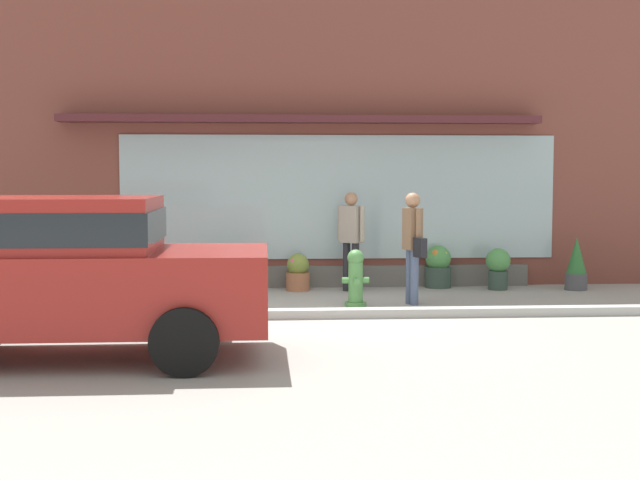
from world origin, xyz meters
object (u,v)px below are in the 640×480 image
object	(u,v)px
parked_car_red	(57,268)
potted_plant_by_entrance	(101,267)
pedestrian_with_handbag	(413,241)
pedestrian_passerby	(351,233)
potted_plant_doorstep	(576,265)
potted_plant_corner_tall	(234,274)
potted_plant_low_front	(438,267)
potted_plant_window_left	(298,273)
potted_plant_window_right	(498,267)
fire_hydrant	(356,278)

from	to	relation	value
parked_car_red	potted_plant_by_entrance	bearing A→B (deg)	95.09
pedestrian_with_handbag	pedestrian_passerby	size ratio (longest dim) A/B	1.02
potted_plant_doorstep	potted_plant_corner_tall	bearing A→B (deg)	178.85
pedestrian_passerby	potted_plant_low_front	xyz separation A→B (m)	(1.51, 0.37, -0.60)
potted_plant_window_left	potted_plant_doorstep	size ratio (longest dim) A/B	0.70
parked_car_red	potted_plant_window_left	bearing A→B (deg)	61.90
pedestrian_with_handbag	potted_plant_corner_tall	distance (m)	3.13
potted_plant_window_right	potted_plant_low_front	bearing A→B (deg)	160.99
fire_hydrant	potted_plant_by_entrance	size ratio (longest dim) A/B	1.03
fire_hydrant	potted_plant_low_front	bearing A→B (deg)	50.73
pedestrian_passerby	potted_plant_low_front	bearing A→B (deg)	53.07
fire_hydrant	potted_plant_corner_tall	world-z (taller)	fire_hydrant
fire_hydrant	potted_plant_window_left	xyz separation A→B (m)	(-0.76, 1.73, -0.12)
potted_plant_low_front	potted_plant_by_entrance	bearing A→B (deg)	-177.23
pedestrian_passerby	potted_plant_window_right	xyz separation A→B (m)	(2.44, 0.04, -0.57)
pedestrian_passerby	potted_plant_low_front	distance (m)	1.66
fire_hydrant	potted_plant_by_entrance	xyz separation A→B (m)	(-3.92, 1.70, -0.00)
potted_plant_window_right	pedestrian_with_handbag	bearing A→B (deg)	-137.60
pedestrian_with_handbag	potted_plant_corner_tall	xyz separation A→B (m)	(-2.65, 1.53, -0.65)
potted_plant_doorstep	parked_car_red	bearing A→B (deg)	-146.24
potted_plant_low_front	potted_plant_window_right	bearing A→B (deg)	-19.01
potted_plant_window_right	potted_plant_doorstep	bearing A→B (deg)	-5.48
pedestrian_with_handbag	parked_car_red	distance (m)	5.52
fire_hydrant	potted_plant_window_right	distance (m)	3.02
potted_plant_window_right	potted_plant_corner_tall	world-z (taller)	potted_plant_window_right
fire_hydrant	potted_plant_window_right	xyz separation A→B (m)	(2.54, 1.64, -0.04)
potted_plant_by_entrance	potted_plant_window_left	bearing A→B (deg)	0.67
pedestrian_passerby	potted_plant_low_front	size ratio (longest dim) A/B	2.28
fire_hydrant	parked_car_red	bearing A→B (deg)	-136.00
parked_car_red	potted_plant_corner_tall	size ratio (longest dim) A/B	6.80
parked_car_red	potted_plant_low_front	distance (m)	7.37
potted_plant_window_left	potted_plant_low_front	bearing A→B (deg)	5.56
potted_plant_doorstep	fire_hydrant	bearing A→B (deg)	-158.29
potted_plant_window_left	potted_plant_by_entrance	size ratio (longest dim) A/B	0.76
fire_hydrant	potted_plant_doorstep	xyz separation A→B (m)	(3.82, 1.52, 0.00)
potted_plant_window_left	potted_plant_corner_tall	world-z (taller)	potted_plant_corner_tall
fire_hydrant	potted_plant_by_entrance	distance (m)	4.27
pedestrian_passerby	potted_plant_doorstep	distance (m)	3.76
pedestrian_with_handbag	pedestrian_passerby	xyz separation A→B (m)	(-0.75, 1.50, 0.00)
pedestrian_with_handbag	parked_car_red	xyz separation A→B (m)	(-4.32, -3.45, 0.01)
pedestrian_passerby	potted_plant_by_entrance	bearing A→B (deg)	-141.97
potted_plant_window_left	potted_plant_doorstep	xyz separation A→B (m)	(4.57, -0.21, 0.12)
fire_hydrant	potted_plant_doorstep	size ratio (longest dim) A/B	0.94
parked_car_red	potted_plant_corner_tall	bearing A→B (deg)	71.48
potted_plant_by_entrance	potted_plant_corner_tall	size ratio (longest dim) A/B	1.30
fire_hydrant	parked_car_red	distance (m)	4.85
potted_plant_by_entrance	potted_plant_window_right	bearing A→B (deg)	-0.49
pedestrian_passerby	potted_plant_by_entrance	world-z (taller)	pedestrian_passerby
potted_plant_by_entrance	pedestrian_passerby	bearing A→B (deg)	-1.40
parked_car_red	pedestrian_with_handbag	bearing A→B (deg)	38.56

